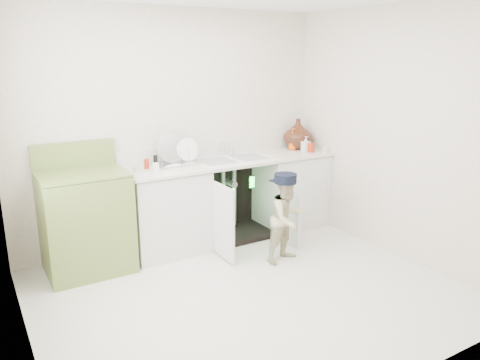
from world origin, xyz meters
name	(u,v)px	position (x,y,z in m)	size (l,w,h in m)	color
ground	(248,292)	(0.00, 0.00, 0.00)	(3.50, 3.50, 0.00)	beige
room_shell	(248,152)	(0.00, 0.00, 1.25)	(6.00, 5.50, 1.26)	silver
counter_run	(236,195)	(0.59, 1.21, 0.48)	(2.44, 1.02, 1.27)	silver
avocado_stove	(86,220)	(-1.08, 1.18, 0.50)	(0.78, 0.65, 1.21)	olive
repair_worker	(287,217)	(0.69, 0.37, 0.46)	(0.49, 0.70, 0.90)	#C9B790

